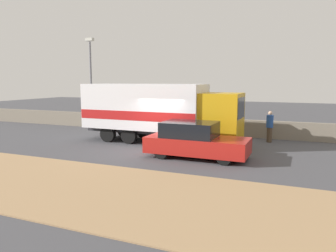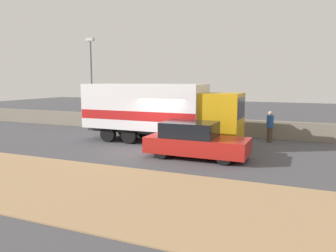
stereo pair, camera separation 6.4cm
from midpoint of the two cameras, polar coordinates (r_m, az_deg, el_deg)
ground_plane at (r=16.01m, az=-2.70°, el=-4.41°), size 80.00×80.00×0.00m
dirt_shoulder_foreground at (r=11.21m, az=-15.75°, el=-10.04°), size 60.00×5.20×0.04m
stone_wall_backdrop at (r=21.31m, az=4.08°, el=0.11°), size 60.00×0.35×1.05m
street_lamp at (r=23.78m, az=-13.37°, el=8.41°), size 0.56×0.28×6.32m
box_truck at (r=18.01m, az=-2.12°, el=2.77°), size 8.73×2.48×3.23m
car_hatchback at (r=14.59m, az=4.60°, el=-2.53°), size 4.50×1.87×1.60m
pedestrian at (r=19.02m, az=17.20°, el=-0.02°), size 0.38×0.38×1.74m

